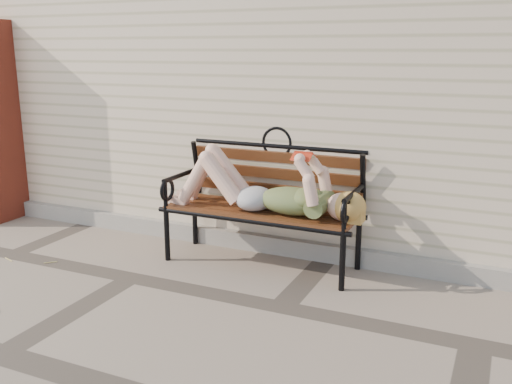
% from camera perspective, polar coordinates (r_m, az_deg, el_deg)
% --- Properties ---
extents(ground, '(80.00, 80.00, 0.00)m').
position_cam_1_polar(ground, '(4.56, -12.32, -8.38)').
color(ground, gray).
rests_on(ground, ground).
extents(house_wall, '(8.00, 4.00, 3.00)m').
position_cam_1_polar(house_wall, '(6.85, 2.36, 12.28)').
color(house_wall, beige).
rests_on(house_wall, ground).
extents(foundation_strip, '(8.00, 0.10, 0.15)m').
position_cam_1_polar(foundation_strip, '(5.29, -6.12, -4.08)').
color(foundation_strip, '#9C958D').
rests_on(foundation_strip, ground).
extents(garden_bench, '(1.70, 0.68, 1.10)m').
position_cam_1_polar(garden_bench, '(4.63, 1.01, 0.35)').
color(garden_bench, black).
rests_on(garden_bench, ground).
extents(reading_woman, '(1.61, 0.36, 0.51)m').
position_cam_1_polar(reading_woman, '(4.49, 0.49, 0.42)').
color(reading_woman, '#093B41').
rests_on(reading_woman, ground).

